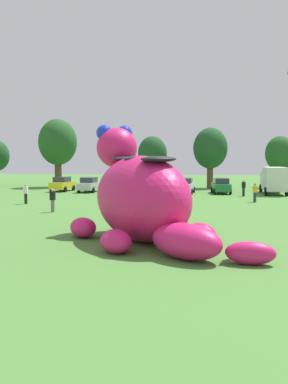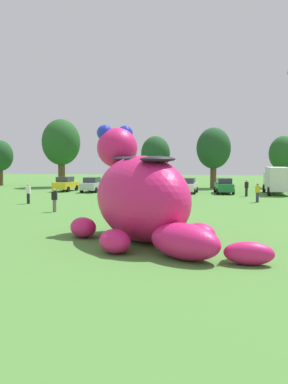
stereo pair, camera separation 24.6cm
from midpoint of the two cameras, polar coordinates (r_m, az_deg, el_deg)
name	(u,v)px [view 1 (the left image)]	position (r m, az deg, el deg)	size (l,w,h in m)	color
ground_plane	(138,237)	(21.00, -1.13, -6.08)	(160.00, 160.00, 0.00)	#4C8438
giant_inflatable_creature	(141,197)	(19.77, -0.71, -0.69)	(9.53, 9.09, 5.66)	#E01E6B
car_yellow	(62,184)	(50.92, -11.12, 1.07)	(2.19, 4.22, 1.72)	yellow
car_silver	(89,185)	(49.15, -7.55, 1.00)	(2.11, 4.19, 1.72)	#B7BABF
car_black	(124,185)	(47.84, -2.84, 0.93)	(2.02, 4.14, 1.72)	black
car_blue	(154,185)	(48.30, 1.17, 0.97)	(2.16, 4.21, 1.72)	#2347B7
car_white	(185,186)	(47.17, 5.44, 0.87)	(2.15, 4.20, 1.72)	white
car_green	(221,186)	(47.40, 10.24, 0.83)	(2.23, 4.24, 1.72)	#1E7238
box_truck	(273,179)	(48.00, 16.96, 1.64)	(2.39, 6.42, 2.95)	silver
tree_left	(58,143)	(58.67, -11.72, 6.56)	(5.19, 5.19, 9.20)	brown
tree_mid_left	(152,154)	(56.04, 1.01, 5.17)	(3.85, 3.85, 6.84)	brown
tree_centre_left	(210,149)	(55.86, 8.84, 5.82)	(4.45, 4.45, 7.90)	brown
tree_centre	(280,154)	(58.83, 17.82, 4.93)	(3.87, 3.87, 6.86)	brown
spectator_near_inflatable	(255,193)	(38.56, 14.61, -0.09)	(0.38, 0.26, 1.71)	#2D334C
spectator_mid_field	(244,188)	(44.33, 13.18, 0.52)	(0.38, 0.26, 1.71)	black
spectator_by_cars	(112,193)	(36.98, -4.48, -0.15)	(0.38, 0.26, 1.71)	black
spectator_wandering	(53,200)	(31.21, -12.49, -1.12)	(0.38, 0.26, 1.71)	#726656
spectator_far_side	(26,194)	(37.43, -15.91, -0.25)	(0.38, 0.26, 1.71)	black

